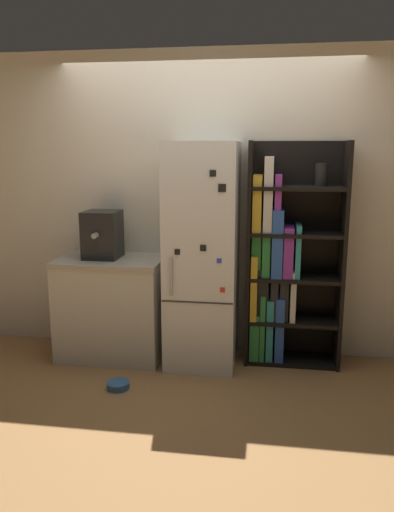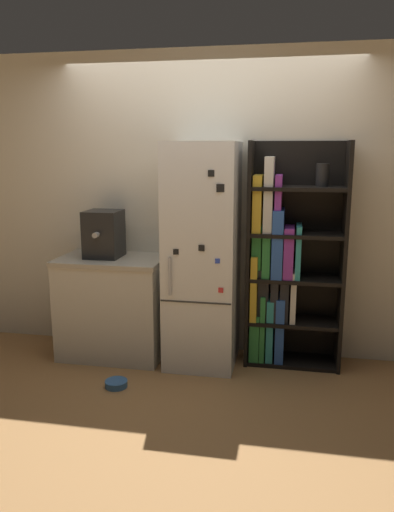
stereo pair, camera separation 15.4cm
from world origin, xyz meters
TOP-DOWN VIEW (x-y plane):
  - ground_plane at (0.00, 0.00)m, footprint 16.00×16.00m
  - wall_back at (0.00, 0.47)m, footprint 8.00×0.05m
  - refrigerator at (-0.00, 0.15)m, footprint 0.57×0.62m
  - bookshelf at (0.65, 0.30)m, footprint 0.78×0.36m
  - kitchen_counter at (-0.79, 0.16)m, footprint 0.90×0.59m
  - espresso_machine at (-0.86, 0.18)m, footprint 0.29×0.36m
  - pet_bowl at (-0.56, -0.45)m, footprint 0.17×0.17m

SIDE VIEW (x-z plane):
  - ground_plane at x=0.00m, z-range 0.00..0.00m
  - pet_bowl at x=-0.56m, z-range 0.00..0.06m
  - kitchen_counter at x=-0.79m, z-range 0.00..0.88m
  - bookshelf at x=0.65m, z-range -0.09..1.76m
  - refrigerator at x=0.00m, z-range 0.00..1.84m
  - espresso_machine at x=-0.86m, z-range 0.88..1.27m
  - wall_back at x=0.00m, z-range 0.00..2.60m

